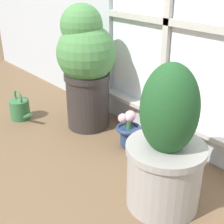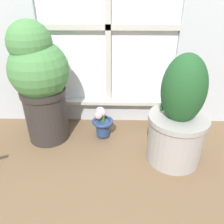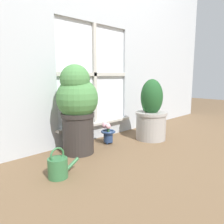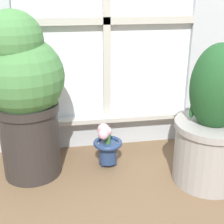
# 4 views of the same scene
# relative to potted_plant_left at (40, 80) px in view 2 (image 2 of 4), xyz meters

# --- Properties ---
(ground_plane) EXTENTS (10.00, 10.00, 0.00)m
(ground_plane) POSITION_rel_potted_plant_left_xyz_m (0.40, -0.44, -0.41)
(ground_plane) COLOR brown
(potted_plant_left) EXTENTS (0.35, 0.35, 0.75)m
(potted_plant_left) POSITION_rel_potted_plant_left_xyz_m (0.00, 0.00, 0.00)
(potted_plant_left) COLOR #2D2826
(potted_plant_left) RESTS_ON ground_plane
(potted_plant_right) EXTENTS (0.32, 0.32, 0.62)m
(potted_plant_right) POSITION_rel_potted_plant_left_xyz_m (0.79, -0.19, -0.14)
(potted_plant_right) COLOR #9E9993
(potted_plant_right) RESTS_ON ground_plane
(flower_vase) EXTENTS (0.14, 0.14, 0.21)m
(flower_vase) POSITION_rel_potted_plant_left_xyz_m (0.36, 0.01, -0.30)
(flower_vase) COLOR navy
(flower_vase) RESTS_ON ground_plane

